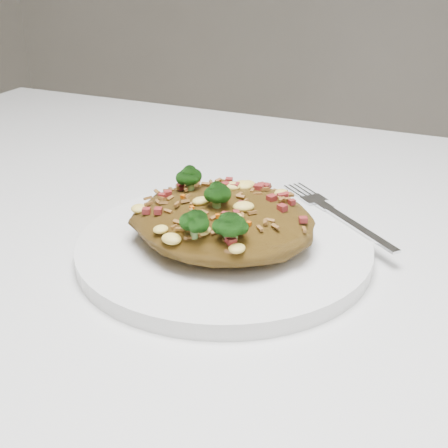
{
  "coord_description": "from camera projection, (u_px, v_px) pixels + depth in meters",
  "views": [
    {
      "loc": [
        0.16,
        -0.45,
        1.0
      ],
      "look_at": [
        -0.03,
        -0.02,
        0.78
      ],
      "focal_mm": 50.0,
      "sensor_mm": 36.0,
      "label": 1
    }
  ],
  "objects": [
    {
      "name": "dining_table",
      "position": [
        261.0,
        339.0,
        0.57
      ],
      "size": [
        1.2,
        0.8,
        0.75
      ],
      "color": "silver",
      "rests_on": "ground"
    },
    {
      "name": "plate",
      "position": [
        224.0,
        247.0,
        0.53
      ],
      "size": [
        0.25,
        0.25,
        0.01
      ],
      "primitive_type": "cylinder",
      "color": "white",
      "rests_on": "dining_table"
    },
    {
      "name": "fried_rice",
      "position": [
        223.0,
        213.0,
        0.51
      ],
      "size": [
        0.15,
        0.14,
        0.06
      ],
      "color": "brown",
      "rests_on": "plate"
    },
    {
      "name": "fork",
      "position": [
        343.0,
        218.0,
        0.56
      ],
      "size": [
        0.13,
        0.12,
        0.0
      ],
      "rotation": [
        0.0,
        0.0,
        -0.7
      ],
      "color": "silver",
      "rests_on": "plate"
    }
  ]
}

